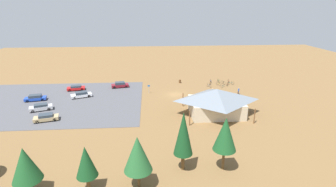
% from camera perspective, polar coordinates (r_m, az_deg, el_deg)
% --- Properties ---
extents(ground, '(160.00, 160.00, 0.00)m').
position_cam_1_polar(ground, '(63.22, 1.68, -0.22)').
color(ground, brown).
rests_on(ground, ground).
extents(parking_lot_asphalt, '(39.36, 28.72, 0.05)m').
position_cam_1_polar(parking_lot_asphalt, '(63.90, -23.76, -1.63)').
color(parking_lot_asphalt, '#4C4C51').
rests_on(parking_lot_asphalt, ground).
extents(bike_pavilion, '(12.18, 9.85, 5.22)m').
position_cam_1_polar(bike_pavilion, '(51.76, 10.50, -1.49)').
color(bike_pavilion, beige).
rests_on(bike_pavilion, ground).
extents(trash_bin, '(0.60, 0.60, 0.90)m').
position_cam_1_polar(trash_bin, '(72.70, 2.61, 2.67)').
color(trash_bin, brown).
rests_on(trash_bin, ground).
extents(lot_sign, '(0.56, 0.08, 2.20)m').
position_cam_1_polar(lot_sign, '(63.85, -4.22, 1.26)').
color(lot_sign, '#99999E').
rests_on(lot_sign, ground).
extents(pine_west, '(2.46, 2.46, 5.73)m').
position_cam_1_polar(pine_west, '(31.66, -17.50, -14.04)').
color(pine_west, brown).
rests_on(pine_west, ground).
extents(pine_center, '(2.99, 2.99, 7.37)m').
position_cam_1_polar(pine_center, '(33.92, 12.40, -8.66)').
color(pine_center, brown).
rests_on(pine_center, ground).
extents(pine_mideast, '(2.48, 2.48, 8.13)m').
position_cam_1_polar(pine_mideast, '(33.15, 3.38, -8.76)').
color(pine_mideast, brown).
rests_on(pine_mideast, ground).
extents(pine_midwest, '(3.26, 3.26, 5.93)m').
position_cam_1_polar(pine_midwest, '(33.59, -28.75, -13.41)').
color(pine_midwest, brown).
rests_on(pine_midwest, ground).
extents(pine_far_west, '(3.34, 3.34, 6.60)m').
position_cam_1_polar(pine_far_west, '(30.69, -6.65, -12.96)').
color(pine_far_west, brown).
rests_on(pine_far_west, ground).
extents(bicycle_red_near_sign, '(0.48, 1.68, 0.79)m').
position_cam_1_polar(bicycle_red_near_sign, '(74.85, 13.09, 2.58)').
color(bicycle_red_near_sign, black).
rests_on(bicycle_red_near_sign, ground).
extents(bicycle_teal_edge_north, '(1.45, 1.15, 0.86)m').
position_cam_1_polar(bicycle_teal_edge_north, '(69.94, 12.00, 1.58)').
color(bicycle_teal_edge_north, black).
rests_on(bicycle_teal_edge_north, ground).
extents(bicycle_purple_near_porch, '(1.25, 1.29, 0.80)m').
position_cam_1_polar(bicycle_purple_near_porch, '(60.76, 10.61, -0.96)').
color(bicycle_purple_near_porch, black).
rests_on(bicycle_purple_near_porch, ground).
extents(bicycle_silver_yard_center, '(0.80, 1.53, 0.84)m').
position_cam_1_polar(bicycle_silver_yard_center, '(69.71, 8.97, 1.69)').
color(bicycle_silver_yard_center, black).
rests_on(bicycle_silver_yard_center, ground).
extents(bicycle_black_edge_south, '(0.93, 1.55, 0.80)m').
position_cam_1_polar(bicycle_black_edge_south, '(73.38, 11.93, 2.36)').
color(bicycle_black_edge_south, black).
rests_on(bicycle_black_edge_south, ground).
extents(bicycle_green_lone_east, '(0.48, 1.72, 0.80)m').
position_cam_1_polar(bicycle_green_lone_east, '(74.94, 10.95, 2.75)').
color(bicycle_green_lone_east, black).
rests_on(bicycle_green_lone_east, ground).
extents(bicycle_white_back_row, '(1.45, 1.06, 0.86)m').
position_cam_1_polar(bicycle_white_back_row, '(60.62, 12.17, -1.11)').
color(bicycle_white_back_row, black).
rests_on(bicycle_white_back_row, ground).
extents(bicycle_yellow_yard_front, '(0.92, 1.53, 0.85)m').
position_cam_1_polar(bicycle_yellow_yard_front, '(71.61, 10.98, 2.04)').
color(bicycle_yellow_yard_front, black).
rests_on(bicycle_yellow_yard_front, ground).
extents(bicycle_orange_front_row, '(0.82, 1.58, 0.85)m').
position_cam_1_polar(bicycle_orange_front_row, '(71.82, 9.22, 2.20)').
color(bicycle_orange_front_row, black).
rests_on(bicycle_orange_front_row, ground).
extents(bicycle_blue_lone_west, '(0.48, 1.72, 0.76)m').
position_cam_1_polar(bicycle_blue_lone_west, '(74.32, 9.32, 2.71)').
color(bicycle_blue_lone_west, black).
rests_on(bicycle_blue_lone_west, ground).
extents(bicycle_red_by_bin, '(0.89, 1.44, 0.85)m').
position_cam_1_polar(bicycle_red_by_bin, '(71.73, 12.84, 1.93)').
color(bicycle_red_by_bin, black).
rests_on(bicycle_red_by_bin, ground).
extents(bicycle_teal_trailside, '(1.80, 0.51, 0.87)m').
position_cam_1_polar(bicycle_teal_trailside, '(73.11, 13.56, 2.21)').
color(bicycle_teal_trailside, black).
rests_on(bicycle_teal_trailside, ground).
extents(car_white_mid_lot, '(5.00, 3.40, 1.36)m').
position_cam_1_polar(car_white_mid_lot, '(64.20, -18.41, -0.22)').
color(car_white_mid_lot, white).
rests_on(car_white_mid_lot, parking_lot_asphalt).
extents(car_red_end_stall, '(4.57, 2.64, 1.25)m').
position_cam_1_polar(car_red_end_stall, '(70.10, -19.46, 1.19)').
color(car_red_end_stall, red).
rests_on(car_red_end_stall, parking_lot_asphalt).
extents(car_tan_near_entry, '(4.66, 2.92, 1.31)m').
position_cam_1_polar(car_tan_near_entry, '(53.74, -25.09, -4.75)').
color(car_tan_near_entry, tan).
rests_on(car_tan_near_entry, parking_lot_asphalt).
extents(car_maroon_front_row, '(4.65, 2.64, 1.45)m').
position_cam_1_polar(car_maroon_front_row, '(69.53, -10.46, 1.89)').
color(car_maroon_front_row, maroon).
rests_on(car_maroon_front_row, parking_lot_asphalt).
extents(car_blue_aisle_side, '(4.79, 2.68, 1.37)m').
position_cam_1_polar(car_blue_aisle_side, '(66.01, -26.99, -0.83)').
color(car_blue_aisle_side, '#1E42B2').
rests_on(car_blue_aisle_side, parking_lot_asphalt).
extents(car_silver_inner_stall, '(4.71, 3.11, 1.36)m').
position_cam_1_polar(car_silver_inner_stall, '(59.39, -26.03, -2.71)').
color(car_silver_inner_stall, '#BCBCC1').
rests_on(car_silver_inner_stall, parking_lot_asphalt).
extents(visitor_near_lot, '(0.39, 0.40, 1.63)m').
position_cam_1_polar(visitor_near_lot, '(63.66, 9.70, 0.45)').
color(visitor_near_lot, '#2D3347').
rests_on(visitor_near_lot, ground).
extents(visitor_at_bikes, '(0.36, 0.39, 1.74)m').
position_cam_1_polar(visitor_at_bikes, '(65.15, 15.16, 0.54)').
color(visitor_at_bikes, '#2D3347').
rests_on(visitor_at_bikes, ground).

